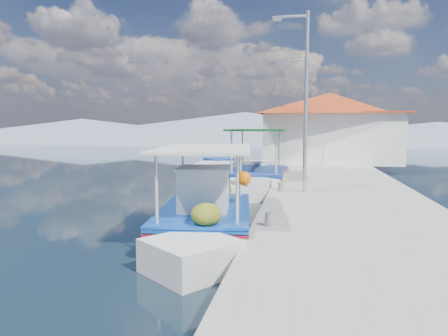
# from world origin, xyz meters

# --- Properties ---
(ground) EXTENTS (160.00, 160.00, 0.00)m
(ground) POSITION_xyz_m (0.00, 0.00, 0.00)
(ground) COLOR black
(ground) RESTS_ON ground
(quay) EXTENTS (5.00, 44.00, 0.50)m
(quay) POSITION_xyz_m (5.90, 6.00, 0.25)
(quay) COLOR #A9A69E
(quay) RESTS_ON ground
(bollards) EXTENTS (0.20, 17.20, 0.30)m
(bollards) POSITION_xyz_m (3.80, 5.25, 0.65)
(bollards) COLOR #A5A8AD
(bollards) RESTS_ON quay
(main_caique) EXTENTS (2.80, 7.41, 2.46)m
(main_caique) POSITION_xyz_m (2.16, -2.18, 0.47)
(main_caique) COLOR silver
(main_caique) RESTS_ON ground
(caique_green_canopy) EXTENTS (2.44, 7.78, 2.91)m
(caique_green_canopy) POSITION_xyz_m (2.57, 5.97, 0.43)
(caique_green_canopy) COLOR silver
(caique_green_canopy) RESTS_ON ground
(caique_blue_hull) EXTENTS (2.18, 6.53, 1.16)m
(caique_blue_hull) POSITION_xyz_m (-0.15, 9.07, 0.31)
(caique_blue_hull) COLOR navy
(caique_blue_hull) RESTS_ON ground
(harbor_building) EXTENTS (10.49, 10.49, 4.40)m
(harbor_building) POSITION_xyz_m (6.20, 15.00, 2.78)
(harbor_building) COLOR white
(harbor_building) RESTS_ON quay
(lamp_post_near) EXTENTS (1.21, 0.14, 6.00)m
(lamp_post_near) POSITION_xyz_m (4.51, 2.00, 3.85)
(lamp_post_near) COLOR #A5A8AD
(lamp_post_near) RESTS_ON quay
(lamp_post_far) EXTENTS (1.21, 0.14, 6.00)m
(lamp_post_far) POSITION_xyz_m (4.51, 11.00, 3.85)
(lamp_post_far) COLOR #A5A8AD
(lamp_post_far) RESTS_ON quay
(mountain_ridge) EXTENTS (171.40, 96.00, 5.50)m
(mountain_ridge) POSITION_xyz_m (6.54, 56.00, 2.04)
(mountain_ridge) COLOR slate
(mountain_ridge) RESTS_ON ground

